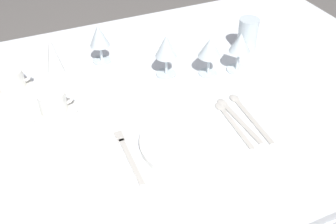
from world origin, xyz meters
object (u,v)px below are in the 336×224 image
at_px(dinner_plate, 186,142).
at_px(coffee_cup_left, 53,102).
at_px(spoon_dessert, 234,115).
at_px(wine_glass_left, 210,49).
at_px(spoon_tea, 246,112).
at_px(coffee_cup_right, 11,79).
at_px(napkin_folded, 53,56).
at_px(wine_glass_centre, 99,37).
at_px(wine_glass_right, 166,48).
at_px(fork_outer, 128,154).
at_px(drink_tumbler, 247,37).
at_px(wine_glass_far, 240,45).
at_px(spoon_soup, 229,119).

relative_size(dinner_plate, coffee_cup_left, 2.46).
bearing_deg(spoon_dessert, wine_glass_left, 82.03).
distance_m(spoon_tea, wine_glass_left, 0.24).
bearing_deg(spoon_tea, coffee_cup_right, 147.86).
bearing_deg(napkin_folded, coffee_cup_left, -101.93).
relative_size(wine_glass_centre, wine_glass_left, 1.03).
xyz_separation_m(coffee_cup_left, wine_glass_right, (0.38, 0.05, 0.06)).
bearing_deg(wine_glass_centre, napkin_folded, -172.49).
height_order(fork_outer, drink_tumbler, drink_tumbler).
xyz_separation_m(spoon_dessert, napkin_folded, (-0.43, 0.41, 0.07)).
distance_m(spoon_dessert, wine_glass_right, 0.30).
bearing_deg(napkin_folded, wine_glass_left, -22.77).
relative_size(coffee_cup_left, wine_glass_far, 0.72).
bearing_deg(spoon_dessert, wine_glass_centre, 122.16).
height_order(wine_glass_centre, drink_tumbler, wine_glass_centre).
bearing_deg(coffee_cup_right, napkin_folded, 11.83).
xyz_separation_m(wine_glass_centre, wine_glass_far, (0.40, -0.24, 0.00)).
relative_size(fork_outer, coffee_cup_left, 2.00).
bearing_deg(fork_outer, napkin_folded, 102.66).
bearing_deg(coffee_cup_right, wine_glass_left, -15.27).
bearing_deg(wine_glass_right, wine_glass_centre, 136.56).
xyz_separation_m(dinner_plate, coffee_cup_right, (-0.40, 0.44, 0.03)).
distance_m(spoon_dessert, wine_glass_far, 0.26).
relative_size(drink_tumbler, napkin_folded, 0.83).
bearing_deg(spoon_tea, spoon_soup, -172.72).
xyz_separation_m(spoon_tea, napkin_folded, (-0.47, 0.42, 0.07)).
distance_m(spoon_tea, coffee_cup_right, 0.73).
bearing_deg(wine_glass_far, fork_outer, -154.05).
xyz_separation_m(coffee_cup_left, napkin_folded, (0.04, 0.20, 0.03)).
height_order(spoon_tea, wine_glass_centre, wine_glass_centre).
relative_size(wine_glass_far, napkin_folded, 0.96).
distance_m(fork_outer, coffee_cup_left, 0.29).
distance_m(spoon_soup, coffee_cup_left, 0.51).
height_order(coffee_cup_left, wine_glass_left, wine_glass_left).
distance_m(spoon_dessert, coffee_cup_right, 0.69).
xyz_separation_m(dinner_plate, fork_outer, (-0.16, 0.02, -0.01)).
xyz_separation_m(fork_outer, wine_glass_right, (0.24, 0.30, 0.10)).
relative_size(wine_glass_centre, wine_glass_far, 0.98).
bearing_deg(dinner_plate, drink_tumbler, 40.67).
height_order(wine_glass_left, napkin_folded, napkin_folded).
bearing_deg(spoon_soup, wine_glass_right, 105.63).
xyz_separation_m(fork_outer, coffee_cup_right, (-0.24, 0.41, 0.04)).
xyz_separation_m(wine_glass_far, napkin_folded, (-0.56, 0.21, -0.02)).
height_order(wine_glass_centre, wine_glass_left, wine_glass_centre).
bearing_deg(fork_outer, wine_glass_centre, 82.33).
relative_size(spoon_dessert, coffee_cup_right, 2.04).
xyz_separation_m(coffee_cup_right, wine_glass_far, (0.71, -0.18, 0.06)).
relative_size(spoon_soup, wine_glass_far, 1.48).
bearing_deg(spoon_tea, coffee_cup_left, 156.82).
distance_m(wine_glass_far, napkin_folded, 0.60).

